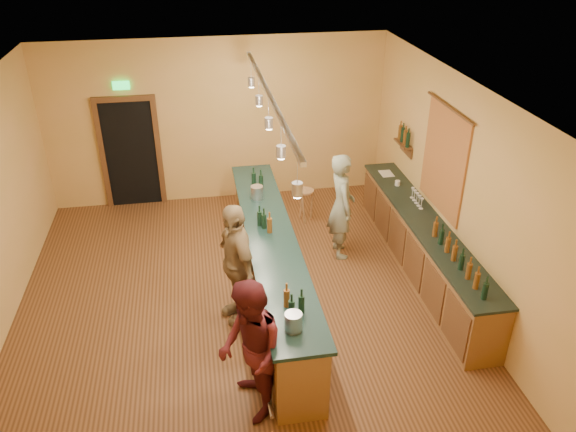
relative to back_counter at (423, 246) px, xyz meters
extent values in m
plane|color=#4E2D16|center=(-2.97, -0.18, -0.49)|extent=(7.00, 7.00, 0.00)
cube|color=silver|center=(-2.97, -0.18, 2.71)|extent=(6.50, 7.00, 0.02)
cube|color=gold|center=(-2.97, 3.32, 1.11)|extent=(6.50, 0.02, 3.20)
cube|color=gold|center=(-2.97, -3.68, 1.11)|extent=(6.50, 0.02, 3.20)
cube|color=gold|center=(0.28, -0.18, 1.11)|extent=(0.02, 7.00, 3.20)
cube|color=black|center=(-4.67, 3.30, 0.56)|extent=(0.95, 0.06, 2.10)
cube|color=#542D19|center=(-5.19, 3.28, 0.56)|extent=(0.10, 0.08, 2.10)
cube|color=#542D19|center=(-4.14, 3.28, 0.56)|extent=(0.10, 0.08, 2.10)
cube|color=#542D19|center=(-4.67, 3.28, 1.66)|extent=(1.15, 0.08, 0.10)
cube|color=#19E54C|center=(-4.67, 3.27, 1.91)|extent=(0.30, 0.04, 0.15)
cube|color=maroon|center=(0.26, 0.22, 1.36)|extent=(0.03, 1.40, 1.60)
cube|color=#542D19|center=(0.19, 1.72, 1.06)|extent=(0.16, 0.55, 0.03)
cube|color=#542D19|center=(0.26, 1.72, 0.96)|extent=(0.03, 0.55, 0.18)
cube|color=brown|center=(0.00, 0.02, -0.04)|extent=(0.55, 4.50, 0.90)
cube|color=black|center=(0.00, 0.02, 0.43)|extent=(0.60, 4.55, 0.04)
cylinder|color=silver|center=(0.00, 1.32, 0.50)|extent=(0.09, 0.09, 0.09)
cube|color=silver|center=(-0.03, 1.82, 0.46)|extent=(0.22, 0.30, 0.01)
cube|color=brown|center=(-2.46, -0.18, 0.01)|extent=(0.60, 5.00, 1.00)
cube|color=#152A26|center=(-2.46, -0.18, 0.54)|extent=(0.70, 5.10, 0.05)
cylinder|color=silver|center=(-2.82, -0.18, -0.34)|extent=(0.05, 5.00, 0.05)
cylinder|color=silver|center=(-2.51, -2.28, 0.67)|extent=(0.20, 0.20, 0.22)
cylinder|color=silver|center=(-2.51, 1.02, 0.67)|extent=(0.20, 0.20, 0.22)
cube|color=silver|center=(-2.46, -0.18, 2.65)|extent=(0.06, 4.60, 0.05)
cylinder|color=silver|center=(-2.46, -2.18, 2.46)|extent=(0.01, 0.01, 0.35)
cylinder|color=#A5A5AD|center=(-2.46, -2.18, 2.26)|extent=(0.11, 0.11, 0.14)
cylinder|color=#FFEABF|center=(-2.46, -2.18, 2.18)|extent=(0.08, 0.08, 0.02)
cylinder|color=silver|center=(-2.46, -1.18, 2.46)|extent=(0.01, 0.01, 0.35)
cylinder|color=#A5A5AD|center=(-2.46, -1.18, 2.26)|extent=(0.11, 0.11, 0.14)
cylinder|color=#FFEABF|center=(-2.46, -1.18, 2.18)|extent=(0.08, 0.08, 0.02)
cylinder|color=silver|center=(-2.46, -0.18, 2.46)|extent=(0.01, 0.01, 0.35)
cylinder|color=#A5A5AD|center=(-2.46, -0.18, 2.26)|extent=(0.11, 0.11, 0.14)
cylinder|color=#FFEABF|center=(-2.46, -0.18, 2.18)|extent=(0.08, 0.08, 0.02)
cylinder|color=silver|center=(-2.46, 0.82, 2.46)|extent=(0.01, 0.01, 0.35)
cylinder|color=#A5A5AD|center=(-2.46, 0.82, 2.26)|extent=(0.11, 0.11, 0.14)
cylinder|color=#FFEABF|center=(-2.46, 0.82, 2.18)|extent=(0.08, 0.08, 0.02)
cylinder|color=silver|center=(-2.46, 1.82, 2.46)|extent=(0.01, 0.01, 0.35)
cylinder|color=#A5A5AD|center=(-2.46, 1.82, 2.26)|extent=(0.11, 0.11, 0.14)
cylinder|color=#FFEABF|center=(-2.46, 1.82, 2.18)|extent=(0.08, 0.08, 0.02)
imported|color=gray|center=(-1.15, 0.79, 0.42)|extent=(0.44, 0.67, 1.82)
imported|color=#59191E|center=(-3.01, -2.38, 0.40)|extent=(0.79, 0.95, 1.77)
imported|color=#997A51|center=(-3.01, -0.61, 0.42)|extent=(0.73, 1.15, 1.82)
cylinder|color=#935C42|center=(-1.49, 2.02, 0.13)|extent=(0.31, 0.31, 0.04)
cylinder|color=#935C42|center=(-1.37, 2.02, -0.19)|extent=(0.04, 0.04, 0.60)
cylinder|color=#935C42|center=(-1.55, 2.12, -0.19)|extent=(0.04, 0.04, 0.60)
cylinder|color=#935C42|center=(-1.55, 1.92, -0.19)|extent=(0.04, 0.04, 0.60)
camera|label=1|loc=(-3.41, -7.10, 4.70)|focal=35.00mm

